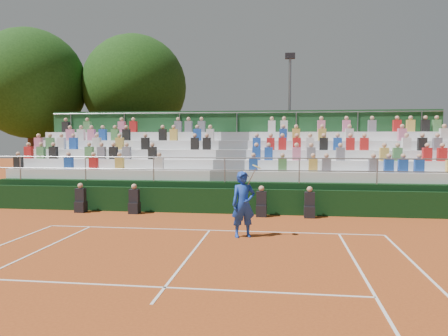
# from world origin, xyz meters

# --- Properties ---
(ground) EXTENTS (90.00, 90.00, 0.00)m
(ground) POSITION_xyz_m (0.00, 0.00, 0.00)
(ground) COLOR #A5481B
(ground) RESTS_ON ground
(courtside_wall) EXTENTS (20.00, 0.15, 1.00)m
(courtside_wall) POSITION_xyz_m (0.00, 3.20, 0.50)
(courtside_wall) COLOR black
(courtside_wall) RESTS_ON ground
(line_officials) EXTENTS (9.52, 0.40, 1.19)m
(line_officials) POSITION_xyz_m (-1.09, 2.75, 0.48)
(line_officials) COLOR black
(line_officials) RESTS_ON ground
(grandstand) EXTENTS (20.00, 5.20, 4.40)m
(grandstand) POSITION_xyz_m (0.01, 6.44, 1.08)
(grandstand) COLOR black
(grandstand) RESTS_ON ground
(tennis_player) EXTENTS (0.96, 0.71, 2.22)m
(tennis_player) POSITION_xyz_m (1.17, -0.78, 1.01)
(tennis_player) COLOR #173CB0
(tennis_player) RESTS_ON ground
(tree_west) EXTENTS (6.64, 6.64, 9.60)m
(tree_west) POSITION_xyz_m (-12.90, 11.10, 6.27)
(tree_west) COLOR #3C2515
(tree_west) RESTS_ON ground
(tree_east) EXTENTS (6.53, 6.53, 9.50)m
(tree_east) POSITION_xyz_m (-7.01, 13.07, 6.22)
(tree_east) COLOR #3C2515
(tree_east) RESTS_ON ground
(floodlight_mast) EXTENTS (0.60, 0.25, 8.12)m
(floodlight_mast) POSITION_xyz_m (2.73, 13.19, 4.73)
(floodlight_mast) COLOR gray
(floodlight_mast) RESTS_ON ground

